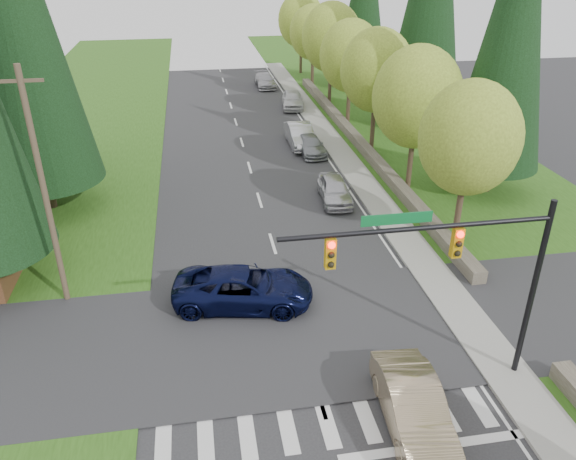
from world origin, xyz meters
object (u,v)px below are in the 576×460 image
object	(u,v)px
suv_navy	(243,288)
parked_car_c	(300,135)
parked_car_a	(335,190)
parked_car_d	(293,99)
parked_car_b	(310,145)
parked_car_e	(265,80)
sedan_champagne	(413,406)

from	to	relation	value
suv_navy	parked_car_c	world-z (taller)	parked_car_c
parked_car_a	parked_car_d	size ratio (longest dim) A/B	0.92
parked_car_b	parked_car_d	world-z (taller)	parked_car_d
suv_navy	parked_car_c	bearing A→B (deg)	-7.27
parked_car_c	parked_car_e	size ratio (longest dim) A/B	1.04
parked_car_a	parked_car_c	size ratio (longest dim) A/B	0.86
sedan_champagne	parked_car_b	bearing A→B (deg)	89.38
sedan_champagne	parked_car_e	size ratio (longest dim) A/B	1.02
suv_navy	parked_car_b	distance (m)	19.48
parked_car_c	parked_car_e	world-z (taller)	parked_car_c
parked_car_d	parked_car_b	bearing A→B (deg)	-86.36
parked_car_b	parked_car_d	size ratio (longest dim) A/B	0.93
parked_car_a	parked_car_b	size ratio (longest dim) A/B	0.99
suv_navy	parked_car_b	xyz separation A→B (m)	(6.65, 18.31, -0.19)
suv_navy	parked_car_d	bearing A→B (deg)	-3.77
sedan_champagne	parked_car_e	distance (m)	47.15
sedan_champagne	parked_car_e	bearing A→B (deg)	91.96
parked_car_a	parked_car_b	distance (m)	8.54
parked_car_a	parked_car_c	distance (m)	10.32
parked_car_b	parked_car_e	xyz separation A→B (m)	(-0.47, 21.19, 0.07)
parked_car_e	parked_car_c	bearing A→B (deg)	-90.04
suv_navy	parked_car_e	size ratio (longest dim) A/B	1.23
parked_car_d	parked_car_e	distance (m)	8.80
parked_car_c	parked_car_a	bearing A→B (deg)	-89.43
parked_car_a	parked_car_c	xyz separation A→B (m)	(-0.11, 10.32, 0.09)
sedan_champagne	parked_car_c	distance (m)	27.77
sedan_champagne	parked_car_c	bearing A→B (deg)	90.45
parked_car_c	suv_navy	bearing A→B (deg)	-107.40
suv_navy	parked_car_a	distance (m)	11.67
parked_car_a	parked_car_b	xyz separation A→B (m)	(0.26, 8.54, -0.10)
sedan_champagne	parked_car_e	xyz separation A→B (m)	(1.57, 47.13, -0.11)
sedan_champagne	suv_navy	distance (m)	8.92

